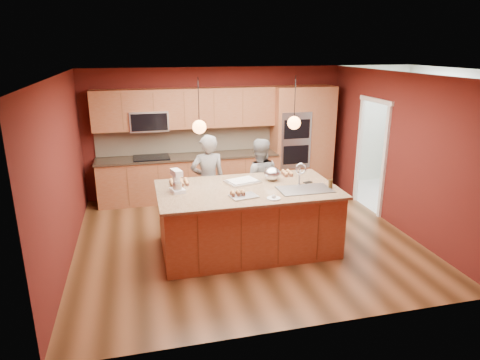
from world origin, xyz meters
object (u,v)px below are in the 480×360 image
object	(u,v)px
person_right	(259,181)
mixing_bowl	(272,174)
island	(248,218)
stand_mixer	(177,182)
person_left	(208,182)

from	to	relation	value
person_right	mixing_bowl	bearing A→B (deg)	101.93
island	mixing_bowl	size ratio (longest dim) A/B	10.13
mixing_bowl	person_right	bearing A→B (deg)	90.89
stand_mixer	mixing_bowl	xyz separation A→B (m)	(1.56, 0.21, -0.04)
person_right	stand_mixer	world-z (taller)	person_right
island	mixing_bowl	bearing A→B (deg)	32.12
person_left	mixing_bowl	size ratio (longest dim) A/B	6.15
person_left	mixing_bowl	world-z (taller)	person_left
person_left	person_right	world-z (taller)	person_left
island	person_left	bearing A→B (deg)	114.22
person_right	island	bearing A→B (deg)	76.70
person_left	stand_mixer	world-z (taller)	person_left
stand_mixer	person_right	bearing A→B (deg)	15.60
stand_mixer	mixing_bowl	bearing A→B (deg)	-7.90
person_left	stand_mixer	distance (m)	1.17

